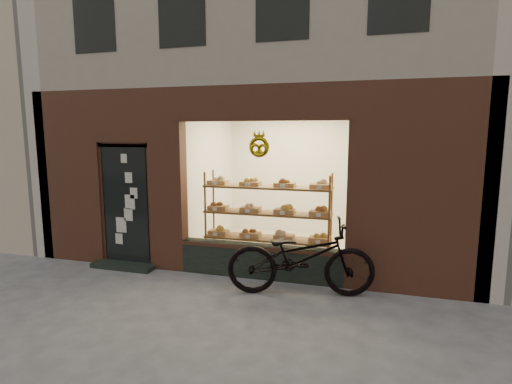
% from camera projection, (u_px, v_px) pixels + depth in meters
% --- Properties ---
extents(ground, '(90.00, 90.00, 0.00)m').
position_uv_depth(ground, '(177.00, 335.00, 4.70)').
color(ground, '#58585B').
extents(display_shelf, '(2.20, 0.45, 1.70)m').
position_uv_depth(display_shelf, '(267.00, 221.00, 6.88)').
color(display_shelf, brown).
rests_on(display_shelf, ground).
extents(bicycle, '(2.25, 1.16, 1.13)m').
position_uv_depth(bicycle, '(301.00, 257.00, 5.83)').
color(bicycle, black).
rests_on(bicycle, ground).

